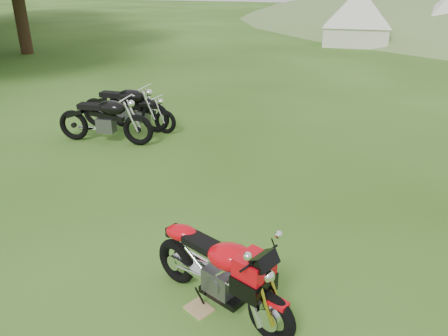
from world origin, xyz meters
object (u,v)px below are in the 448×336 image
at_px(sport_motorcycle, 220,265).
at_px(vintage_moto_c, 104,118).
at_px(tent_left, 357,17).
at_px(plywood_board, 199,309).
at_px(vintage_moto_a, 124,106).
at_px(vintage_moto_d, 142,111).

distance_m(sport_motorcycle, vintage_moto_c, 5.80).
height_order(sport_motorcycle, tent_left, tent_left).
bearing_deg(sport_motorcycle, vintage_moto_c, 157.73).
height_order(plywood_board, tent_left, tent_left).
distance_m(sport_motorcycle, vintage_moto_a, 6.55).
xyz_separation_m(sport_motorcycle, tent_left, (-0.61, 21.58, 0.84)).
relative_size(vintage_moto_c, vintage_moto_d, 1.22).
height_order(sport_motorcycle, vintage_moto_c, vintage_moto_c).
relative_size(plywood_board, vintage_moto_a, 0.13).
distance_m(sport_motorcycle, vintage_moto_d, 6.37).
distance_m(vintage_moto_c, tent_left, 17.98).
bearing_deg(sport_motorcycle, vintage_moto_d, 149.04).
bearing_deg(vintage_moto_d, plywood_board, -50.95).
xyz_separation_m(sport_motorcycle, vintage_moto_a, (-4.31, 4.93, 0.02)).
bearing_deg(vintage_moto_d, tent_left, 81.94).
bearing_deg(vintage_moto_a, vintage_moto_d, 9.61).
relative_size(sport_motorcycle, vintage_moto_d, 1.06).
distance_m(plywood_board, vintage_moto_d, 6.37).
height_order(vintage_moto_a, tent_left, tent_left).
bearing_deg(tent_left, vintage_moto_a, -107.52).
height_order(plywood_board, vintage_moto_d, vintage_moto_d).
distance_m(vintage_moto_c, vintage_moto_d, 1.09).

